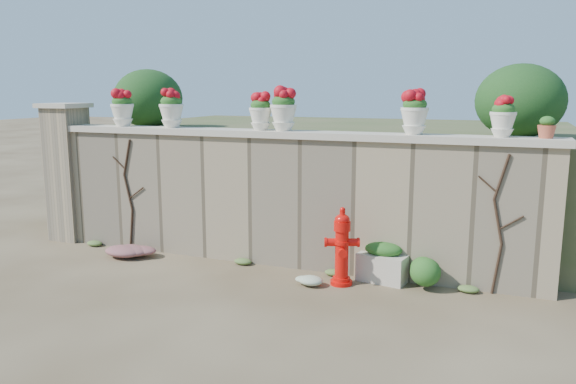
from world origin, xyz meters
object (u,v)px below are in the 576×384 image
at_px(fire_hydrant, 342,246).
at_px(terracotta_pot, 547,128).
at_px(planter_box, 383,263).
at_px(urn_pot_0, 122,108).

bearing_deg(fire_hydrant, terracotta_pot, -7.01).
relative_size(planter_box, terracotta_pot, 2.72).
height_order(urn_pot_0, terracotta_pot, urn_pot_0).
bearing_deg(planter_box, urn_pot_0, -172.81).
height_order(fire_hydrant, terracotta_pot, terracotta_pot).
distance_m(planter_box, terracotta_pot, 2.82).
xyz_separation_m(urn_pot_0, terracotta_pot, (6.61, 0.00, -0.17)).
distance_m(fire_hydrant, planter_box, 0.69).
bearing_deg(urn_pot_0, fire_hydrant, -8.51).
relative_size(fire_hydrant, terracotta_pot, 4.03).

